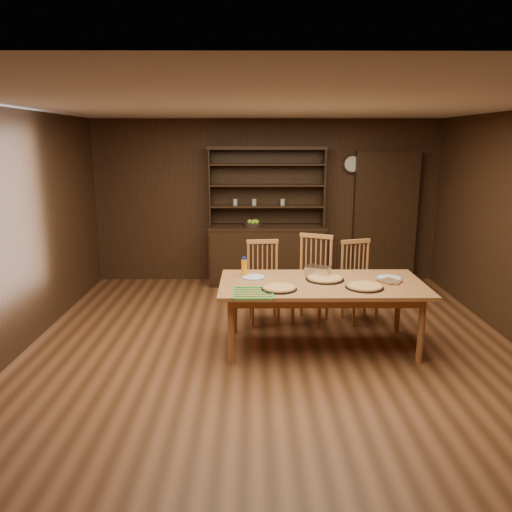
{
  "coord_description": "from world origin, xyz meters",
  "views": [
    {
      "loc": [
        -0.22,
        -5.04,
        2.26
      ],
      "look_at": [
        -0.19,
        0.4,
        1.0
      ],
      "focal_mm": 35.0,
      "sensor_mm": 36.0,
      "label": 1
    }
  ],
  "objects_px": {
    "china_hutch": "(267,247)",
    "chair_center": "(313,276)",
    "chair_left": "(263,279)",
    "juice_bottle": "(244,267)",
    "chair_right": "(358,278)",
    "dining_table": "(322,288)"
  },
  "relations": [
    {
      "from": "china_hutch",
      "to": "chair_center",
      "type": "height_order",
      "value": "china_hutch"
    },
    {
      "from": "chair_left",
      "to": "juice_bottle",
      "type": "height_order",
      "value": "chair_left"
    },
    {
      "from": "chair_center",
      "to": "chair_right",
      "type": "relative_size",
      "value": 1.08
    },
    {
      "from": "chair_left",
      "to": "juice_bottle",
      "type": "distance_m",
      "value": 0.72
    },
    {
      "from": "chair_left",
      "to": "chair_right",
      "type": "relative_size",
      "value": 1.01
    },
    {
      "from": "chair_right",
      "to": "juice_bottle",
      "type": "bearing_deg",
      "value": -172.68
    },
    {
      "from": "chair_center",
      "to": "chair_right",
      "type": "bearing_deg",
      "value": 28.76
    },
    {
      "from": "dining_table",
      "to": "juice_bottle",
      "type": "xyz_separation_m",
      "value": [
        -0.85,
        0.26,
        0.17
      ]
    },
    {
      "from": "chair_left",
      "to": "chair_center",
      "type": "distance_m",
      "value": 0.63
    },
    {
      "from": "chair_left",
      "to": "juice_bottle",
      "type": "bearing_deg",
      "value": -117.04
    },
    {
      "from": "chair_center",
      "to": "juice_bottle",
      "type": "height_order",
      "value": "chair_center"
    },
    {
      "from": "chair_right",
      "to": "chair_center",
      "type": "bearing_deg",
      "value": 167.32
    },
    {
      "from": "chair_left",
      "to": "chair_center",
      "type": "xyz_separation_m",
      "value": [
        0.63,
        -0.01,
        0.04
      ]
    },
    {
      "from": "dining_table",
      "to": "chair_right",
      "type": "relative_size",
      "value": 2.15
    },
    {
      "from": "chair_center",
      "to": "chair_left",
      "type": "bearing_deg",
      "value": -155.97
    },
    {
      "from": "dining_table",
      "to": "juice_bottle",
      "type": "height_order",
      "value": "juice_bottle"
    },
    {
      "from": "dining_table",
      "to": "juice_bottle",
      "type": "bearing_deg",
      "value": 163.32
    },
    {
      "from": "dining_table",
      "to": "chair_center",
      "type": "distance_m",
      "value": 0.86
    },
    {
      "from": "china_hutch",
      "to": "dining_table",
      "type": "distance_m",
      "value": 2.62
    },
    {
      "from": "chair_left",
      "to": "chair_right",
      "type": "bearing_deg",
      "value": -4.54
    },
    {
      "from": "dining_table",
      "to": "juice_bottle",
      "type": "distance_m",
      "value": 0.91
    },
    {
      "from": "dining_table",
      "to": "chair_left",
      "type": "bearing_deg",
      "value": 125.64
    }
  ]
}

